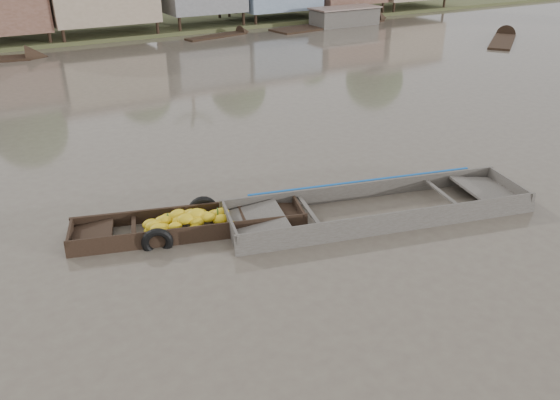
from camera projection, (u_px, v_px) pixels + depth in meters
ground at (322, 244)px, 12.51m from camera, size 120.00×120.00×0.00m
banana_boat at (186, 225)px, 12.99m from camera, size 5.67×2.85×0.79m
viewer_boat at (378, 211)px, 13.81m from camera, size 8.04×3.88×0.63m
distant_boats at (287, 30)px, 37.32m from camera, size 46.22×15.27×1.38m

